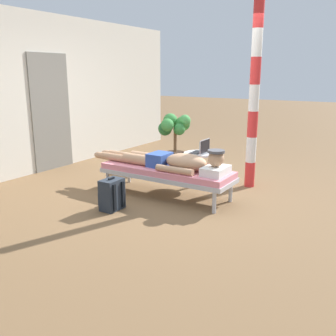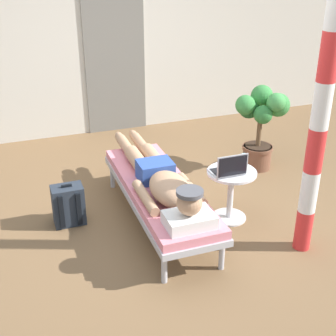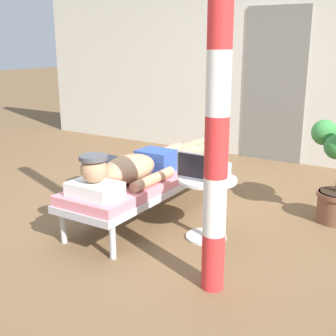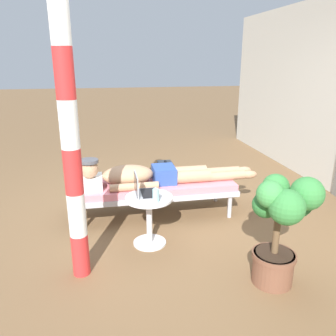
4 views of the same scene
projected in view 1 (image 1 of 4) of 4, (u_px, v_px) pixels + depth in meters
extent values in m
plane|color=brown|center=(164.00, 194.00, 5.43)|extent=(40.00, 40.00, 0.00)
cube|color=beige|center=(34.00, 94.00, 6.41)|extent=(7.60, 0.20, 2.70)
cube|color=slate|center=(51.00, 113.00, 6.64)|extent=(0.84, 0.03, 2.04)
cylinder|color=#B7B7BC|center=(108.00, 181.00, 5.55)|extent=(0.05, 0.05, 0.28)
cylinder|color=#B7B7BC|center=(129.00, 174.00, 5.97)|extent=(0.05, 0.05, 0.28)
cylinder|color=#B7B7BC|center=(214.00, 202.00, 4.65)|extent=(0.05, 0.05, 0.28)
cylinder|color=#B7B7BC|center=(231.00, 192.00, 5.07)|extent=(0.05, 0.05, 0.28)
cube|color=#B7B7BC|center=(166.00, 175.00, 5.27)|extent=(0.61, 1.94, 0.06)
cube|color=pink|center=(166.00, 170.00, 5.25)|extent=(0.59, 1.90, 0.08)
cube|color=white|center=(216.00, 171.00, 4.84)|extent=(0.40, 0.28, 0.11)
sphere|color=tan|center=(216.00, 159.00, 4.80)|extent=(0.21, 0.21, 0.21)
cylinder|color=#4C4C51|center=(216.00, 151.00, 4.77)|extent=(0.22, 0.22, 0.03)
ellipsoid|color=tan|center=(186.00, 162.00, 5.05)|extent=(0.35, 0.60, 0.23)
cylinder|color=tan|center=(174.00, 170.00, 4.91)|extent=(0.09, 0.55, 0.09)
cylinder|color=tan|center=(191.00, 163.00, 5.27)|extent=(0.09, 0.55, 0.09)
cube|color=#2D4C9E|center=(160.00, 160.00, 5.28)|extent=(0.33, 0.26, 0.19)
cylinder|color=tan|center=(137.00, 159.00, 5.39)|extent=(0.15, 0.42, 0.15)
cylinder|color=tan|center=(114.00, 157.00, 5.62)|extent=(0.11, 0.44, 0.11)
ellipsoid|color=tan|center=(99.00, 155.00, 5.77)|extent=(0.09, 0.20, 0.10)
cylinder|color=tan|center=(144.00, 157.00, 5.53)|extent=(0.15, 0.42, 0.15)
cylinder|color=tan|center=(121.00, 155.00, 5.75)|extent=(0.11, 0.44, 0.11)
ellipsoid|color=tan|center=(107.00, 153.00, 5.91)|extent=(0.09, 0.20, 0.10)
cylinder|color=silver|center=(199.00, 185.00, 5.82)|extent=(0.34, 0.34, 0.02)
cylinder|color=silver|center=(199.00, 170.00, 5.75)|extent=(0.06, 0.06, 0.48)
cylinder|color=silver|center=(200.00, 154.00, 5.69)|extent=(0.48, 0.48, 0.02)
cube|color=#A5A8AD|center=(198.00, 153.00, 5.64)|extent=(0.31, 0.22, 0.02)
cube|color=black|center=(197.00, 152.00, 5.64)|extent=(0.27, 0.15, 0.00)
cube|color=#A5A8AD|center=(205.00, 146.00, 5.55)|extent=(0.31, 0.01, 0.21)
cube|color=black|center=(205.00, 146.00, 5.55)|extent=(0.29, 0.00, 0.19)
cylinder|color=#99D8E5|center=(201.00, 146.00, 5.82)|extent=(0.06, 0.06, 0.14)
cube|color=#262D38|center=(112.00, 194.00, 4.76)|extent=(0.30, 0.20, 0.40)
cube|color=#262D38|center=(105.00, 198.00, 4.84)|extent=(0.23, 0.04, 0.18)
cube|color=black|center=(115.00, 198.00, 4.64)|extent=(0.04, 0.02, 0.34)
cube|color=black|center=(123.00, 194.00, 4.77)|extent=(0.04, 0.02, 0.34)
cube|color=black|center=(111.00, 178.00, 4.71)|extent=(0.10, 0.02, 0.02)
cylinder|color=brown|center=(175.00, 159.00, 6.96)|extent=(0.34, 0.34, 0.28)
cylinder|color=brown|center=(175.00, 153.00, 6.93)|extent=(0.37, 0.37, 0.04)
cylinder|color=#332319|center=(175.00, 152.00, 6.92)|extent=(0.31, 0.31, 0.01)
cylinder|color=brown|center=(175.00, 141.00, 6.87)|extent=(0.06, 0.06, 0.41)
sphere|color=#38843D|center=(183.00, 124.00, 6.92)|extent=(0.27, 0.27, 0.27)
sphere|color=#38843D|center=(170.00, 120.00, 6.95)|extent=(0.26, 0.26, 0.26)
sphere|color=#23602D|center=(165.00, 129.00, 6.87)|extent=(0.25, 0.25, 0.25)
sphere|color=#38843D|center=(167.00, 125.00, 6.67)|extent=(0.23, 0.23, 0.23)
sphere|color=#2D7233|center=(179.00, 129.00, 6.73)|extent=(0.22, 0.22, 0.22)
sphere|color=#429347|center=(185.00, 121.00, 6.78)|extent=(0.21, 0.21, 0.21)
cylinder|color=red|center=(250.00, 174.00, 5.75)|extent=(0.15, 0.15, 0.39)
cylinder|color=white|center=(251.00, 150.00, 5.65)|extent=(0.15, 0.15, 0.39)
cylinder|color=red|center=(253.00, 124.00, 5.56)|extent=(0.15, 0.15, 0.39)
cylinder|color=white|center=(254.00, 98.00, 5.46)|extent=(0.15, 0.15, 0.39)
cylinder|color=red|center=(256.00, 71.00, 5.37)|extent=(0.15, 0.15, 0.39)
cylinder|color=white|center=(257.00, 43.00, 5.27)|extent=(0.15, 0.15, 0.39)
cylinder|color=red|center=(259.00, 13.00, 5.18)|extent=(0.15, 0.15, 0.39)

